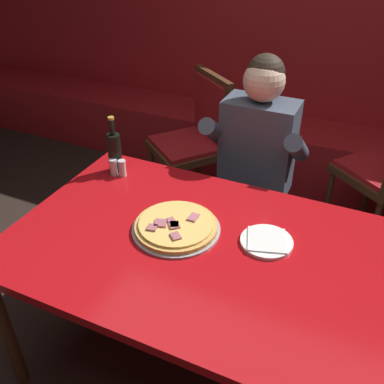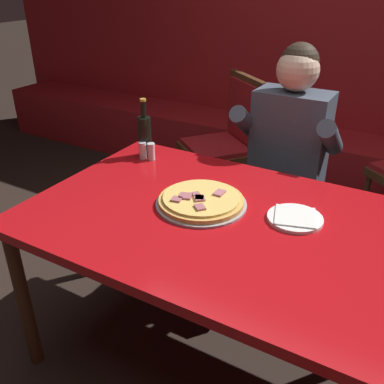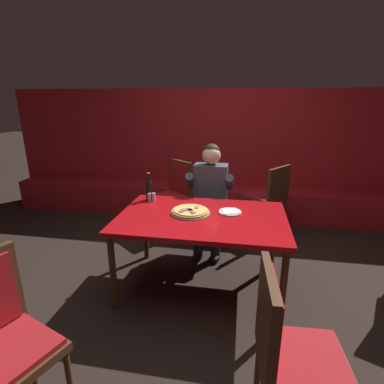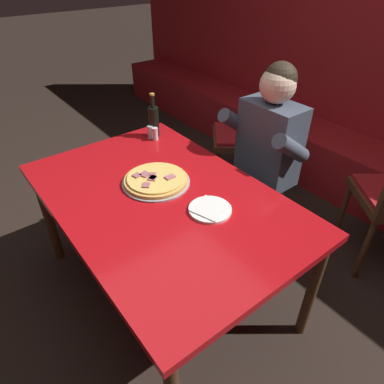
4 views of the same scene
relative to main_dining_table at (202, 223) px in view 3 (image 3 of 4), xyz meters
name	(u,v)px [view 3 (image 3 of 4)]	position (x,y,z in m)	size (l,w,h in m)	color
ground_plane	(201,286)	(0.00, 0.00, -0.68)	(24.00, 24.00, 0.00)	black
booth_wall_panel	(221,152)	(0.00, 2.18, 0.27)	(6.80, 0.16, 1.90)	#A3191E
booth_bench	(218,202)	(0.00, 1.86, -0.45)	(6.46, 0.48, 0.46)	#A3191E
main_dining_table	(202,223)	(0.00, 0.00, 0.00)	(1.52, 0.99, 0.74)	#4C2D19
pizza	(190,211)	(-0.12, 0.04, 0.09)	(0.37, 0.37, 0.05)	#9E9EA3
plate_white_paper	(230,212)	(0.25, 0.12, 0.08)	(0.21, 0.21, 0.02)	white
beer_bottle	(149,190)	(-0.60, 0.35, 0.18)	(0.07, 0.07, 0.29)	black
shaker_red_pepper_flakes	(149,197)	(-0.59, 0.31, 0.11)	(0.04, 0.04, 0.09)	silver
shaker_oregano	(154,197)	(-0.55, 0.32, 0.11)	(0.04, 0.04, 0.09)	silver
diner_seated_blue_shirt	(210,195)	(-0.01, 0.74, 0.03)	(0.53, 0.53, 1.27)	black
dining_chair_side_aisle	(174,191)	(-0.56, 1.24, -0.11)	(0.62, 0.62, 0.97)	#4C2D19
dining_chair_far_left	(289,348)	(0.61, -1.26, -0.09)	(0.46, 0.46, 0.99)	#4C2D19
dining_chair_by_booth	(269,194)	(0.69, 1.26, -0.10)	(0.62, 0.62, 0.96)	#4C2D19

